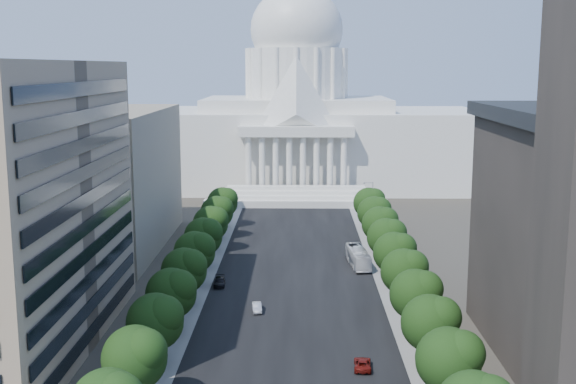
{
  "coord_description": "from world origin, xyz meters",
  "views": [
    {
      "loc": [
        0.87,
        -54.06,
        39.23
      ],
      "look_at": [
        -1.27,
        84.58,
        15.04
      ],
      "focal_mm": 45.0,
      "sensor_mm": 36.0,
      "label": 1
    }
  ],
  "objects_px": {
    "car_silver": "(257,307)",
    "city_bus": "(358,257)",
    "car_dark_b": "(219,282)",
    "car_red": "(363,364)"
  },
  "relations": [
    {
      "from": "city_bus",
      "to": "car_silver",
      "type": "bearing_deg",
      "value": -129.99
    },
    {
      "from": "car_red",
      "to": "city_bus",
      "type": "bearing_deg",
      "value": -90.16
    },
    {
      "from": "car_silver",
      "to": "city_bus",
      "type": "bearing_deg",
      "value": 48.62
    },
    {
      "from": "car_silver",
      "to": "car_dark_b",
      "type": "height_order",
      "value": "car_dark_b"
    },
    {
      "from": "car_silver",
      "to": "car_red",
      "type": "relative_size",
      "value": 0.88
    },
    {
      "from": "car_dark_b",
      "to": "city_bus",
      "type": "xyz_separation_m",
      "value": [
        26.18,
        13.72,
        1.08
      ]
    },
    {
      "from": "car_silver",
      "to": "city_bus",
      "type": "distance_m",
      "value": 33.15
    },
    {
      "from": "car_silver",
      "to": "city_bus",
      "type": "height_order",
      "value": "city_bus"
    },
    {
      "from": "car_silver",
      "to": "car_dark_b",
      "type": "xyz_separation_m",
      "value": [
        -7.59,
        13.71,
        0.04
      ]
    },
    {
      "from": "car_dark_b",
      "to": "city_bus",
      "type": "relative_size",
      "value": 0.39
    }
  ]
}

